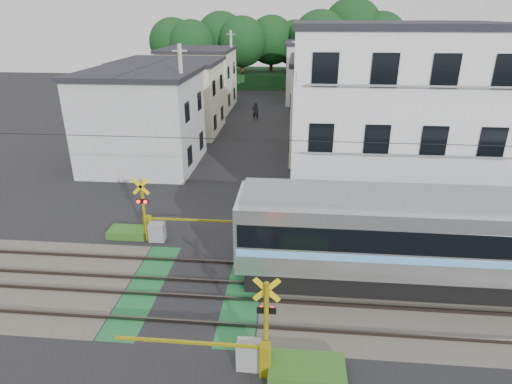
# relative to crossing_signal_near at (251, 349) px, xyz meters

# --- Properties ---
(ground) EXTENTS (120.00, 120.00, 0.00)m
(ground) POSITION_rel_crossing_signal_near_xyz_m (-2.59, 3.65, -0.71)
(ground) COLOR black
(track_bed) EXTENTS (120.00, 120.00, 0.14)m
(track_bed) POSITION_rel_crossing_signal_near_xyz_m (-2.59, 3.65, -0.67)
(track_bed) COLOR #47423A
(track_bed) RESTS_ON ground
(crossing_signal_near) EXTENTS (4.74, 0.65, 3.09)m
(crossing_signal_near) POSITION_rel_crossing_signal_near_xyz_m (0.00, 0.00, 0.00)
(crossing_signal_near) COLOR yellow
(crossing_signal_near) RESTS_ON ground
(crossing_signal_far) EXTENTS (4.74, 0.65, 3.09)m
(crossing_signal_far) POSITION_rel_crossing_signal_near_xyz_m (-5.17, 7.31, 0.00)
(crossing_signal_far) COLOR yellow
(crossing_signal_far) RESTS_ON ground
(apartment_block) EXTENTS (10.20, 8.36, 9.30)m
(apartment_block) POSITION_rel_crossing_signal_near_xyz_m (5.91, 13.15, 3.94)
(apartment_block) COLOR silver
(apartment_block) RESTS_ON ground
(houses_row) EXTENTS (22.07, 31.35, 6.80)m
(houses_row) POSITION_rel_crossing_signal_near_xyz_m (-2.33, 29.57, 2.53)
(houses_row) COLOR #B3B6B9
(houses_row) RESTS_ON ground
(tree_hill) EXTENTS (40.00, 12.72, 11.76)m
(tree_hill) POSITION_rel_crossing_signal_near_xyz_m (-1.33, 52.56, 4.59)
(tree_hill) COLOR #123615
(tree_hill) RESTS_ON ground
(catenary) EXTENTS (60.00, 5.04, 7.00)m
(catenary) POSITION_rel_crossing_signal_near_xyz_m (3.41, 3.69, 2.98)
(catenary) COLOR #2D2D33
(catenary) RESTS_ON ground
(utility_poles) EXTENTS (7.90, 42.00, 8.00)m
(utility_poles) POSITION_rel_crossing_signal_near_xyz_m (-3.64, 26.66, 3.37)
(utility_poles) COLOR #A5A5A0
(utility_poles) RESTS_ON ground
(pedestrian) EXTENTS (0.71, 0.53, 1.77)m
(pedestrian) POSITION_rel_crossing_signal_near_xyz_m (-2.80, 31.35, 0.17)
(pedestrian) COLOR black
(pedestrian) RESTS_ON ground
(weed_patches) EXTENTS (10.25, 8.80, 0.40)m
(weed_patches) POSITION_rel_crossing_signal_near_xyz_m (-0.83, 3.56, -0.53)
(weed_patches) COLOR #2D5E1E
(weed_patches) RESTS_ON ground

